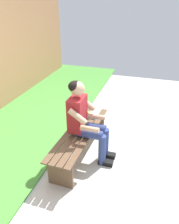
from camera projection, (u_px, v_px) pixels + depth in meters
name	position (u px, v px, depth m)	size (l,w,h in m)	color
grass_strip	(4.00, 138.00, 3.97)	(9.00, 2.15, 0.03)	#478C38
bench_near	(80.00, 137.00, 3.46)	(1.67, 0.46, 0.42)	brown
person_seated	(85.00, 119.00, 3.24)	(0.50, 0.69, 1.23)	maroon
apple	(87.00, 113.00, 3.82)	(0.09, 0.09, 0.09)	gold
book_open	(95.00, 113.00, 3.91)	(0.42, 0.17, 0.02)	white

